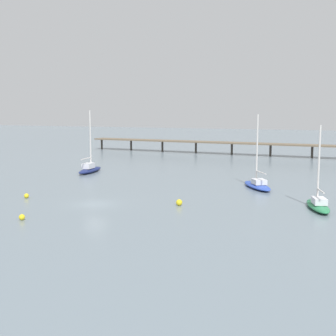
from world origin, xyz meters
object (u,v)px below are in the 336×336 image
mooring_buoy_inner (179,202)px  pier (303,140)px  sailboat_navy (90,168)px  mooring_buoy_outer (26,196)px  sailboat_green (318,204)px  mooring_buoy_far (22,217)px  sailboat_blue (257,184)px

mooring_buoy_inner → pier: bearing=82.8°
sailboat_navy → mooring_buoy_inner: size_ratio=14.84×
sailboat_navy → mooring_buoy_outer: bearing=-77.2°
sailboat_green → mooring_buoy_outer: sailboat_green is taller
mooring_buoy_far → sailboat_navy: bearing=111.2°
sailboat_blue → sailboat_green: (8.26, -10.10, 0.01)m
sailboat_blue → mooring_buoy_far: 30.54m
mooring_buoy_outer → mooring_buoy_inner: mooring_buoy_inner is taller
sailboat_navy → mooring_buoy_outer: size_ratio=18.31×
sailboat_blue → pier: bearing=88.1°
mooring_buoy_outer → mooring_buoy_inner: 18.15m
sailboat_blue → sailboat_green: 13.05m
sailboat_green → mooring_buoy_inner: bearing=-164.6°
pier → mooring_buoy_outer: size_ratio=132.01×
pier → sailboat_navy: 47.85m
pier → sailboat_blue: (-1.38, -41.53, -3.21)m
pier → sailboat_green: bearing=-82.4°
mooring_buoy_inner → mooring_buoy_far: size_ratio=1.22×
mooring_buoy_outer → sailboat_green: bearing=12.1°
mooring_buoy_inner → mooring_buoy_far: (-11.23, -11.55, -0.06)m
sailboat_green → sailboat_navy: sailboat_navy is taller
mooring_buoy_outer → mooring_buoy_far: mooring_buoy_far is taller
pier → sailboat_green: (6.89, -51.63, -3.20)m
sailboat_green → sailboat_navy: 39.22m
mooring_buoy_outer → mooring_buoy_far: size_ratio=0.99×
pier → sailboat_navy: bearing=-128.4°
sailboat_green → mooring_buoy_inner: sailboat_green is taller
pier → sailboat_green: sailboat_green is taller
mooring_buoy_outer → mooring_buoy_inner: (17.90, 3.01, 0.06)m
sailboat_navy → mooring_buoy_inner: 28.97m
mooring_buoy_outer → mooring_buoy_inner: bearing=9.5°
sailboat_green → pier: bearing=97.6°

